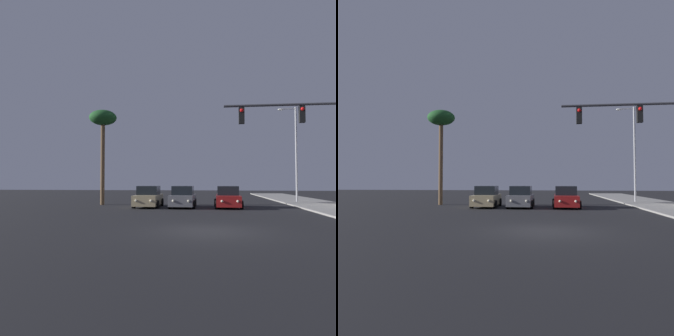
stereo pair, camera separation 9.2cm
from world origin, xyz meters
TOP-DOWN VIEW (x-y plane):
  - ground_plane at (0.00, 0.00)m, footprint 120.00×120.00m
  - car_tan at (-4.66, 12.01)m, footprint 2.04×4.32m
  - car_grey at (-1.91, 12.04)m, footprint 2.04×4.34m
  - car_red at (1.60, 12.09)m, footprint 2.04×4.33m
  - traffic_light_mast at (5.51, 4.46)m, footprint 6.52×0.36m
  - street_lamp at (8.29, 18.28)m, footprint 1.74×0.24m
  - palm_tree_near at (-9.09, 14.00)m, footprint 2.40×2.40m

SIDE VIEW (x-z plane):
  - ground_plane at x=0.00m, z-range 0.00..0.00m
  - car_tan at x=-4.66m, z-range -0.08..1.60m
  - car_grey at x=-1.91m, z-range -0.08..1.60m
  - car_red at x=1.60m, z-range -0.08..1.60m
  - traffic_light_mast at x=5.51m, z-range 1.43..7.93m
  - street_lamp at x=8.29m, z-range 0.62..9.62m
  - palm_tree_near at x=-9.09m, z-range 3.06..11.39m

